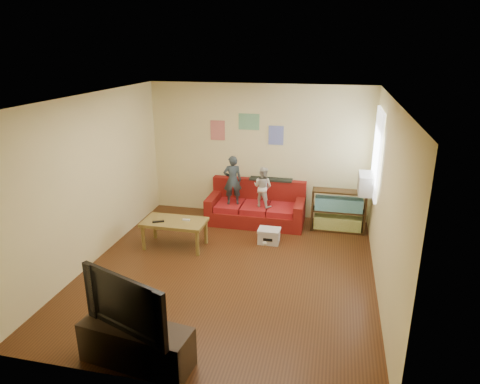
% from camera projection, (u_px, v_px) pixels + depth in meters
% --- Properties ---
extents(room_shell, '(4.52, 5.02, 2.72)m').
position_uv_depth(room_shell, '(228.00, 190.00, 6.37)').
color(room_shell, '#4C2811').
rests_on(room_shell, ground).
extents(sofa, '(1.91, 0.88, 0.84)m').
position_uv_depth(sofa, '(256.00, 208.00, 8.61)').
color(sofa, maroon).
rests_on(sofa, ground).
extents(child_a, '(0.41, 0.33, 0.98)m').
position_uv_depth(child_a, '(233.00, 180.00, 8.35)').
color(child_a, '#2A353A').
rests_on(child_a, sofa).
extents(child_b, '(0.47, 0.42, 0.80)m').
position_uv_depth(child_b, '(263.00, 187.00, 8.25)').
color(child_b, beige).
rests_on(child_b, sofa).
extents(coffee_table, '(1.09, 0.60, 0.49)m').
position_uv_depth(coffee_table, '(175.00, 224.00, 7.48)').
color(coffee_table, olive).
rests_on(coffee_table, ground).
extents(remote, '(0.20, 0.14, 0.02)m').
position_uv_depth(remote, '(158.00, 222.00, 7.39)').
color(remote, black).
rests_on(remote, coffee_table).
extents(game_controller, '(0.14, 0.05, 0.03)m').
position_uv_depth(game_controller, '(186.00, 220.00, 7.46)').
color(game_controller, silver).
rests_on(game_controller, coffee_table).
extents(bookshelf, '(1.01, 0.30, 0.81)m').
position_uv_depth(bookshelf, '(338.00, 213.00, 8.17)').
color(bookshelf, '#35220E').
rests_on(bookshelf, ground).
extents(window, '(0.04, 1.08, 1.48)m').
position_uv_depth(window, '(377.00, 153.00, 7.33)').
color(window, white).
rests_on(window, room_shell).
extents(ac_unit, '(0.28, 0.55, 0.35)m').
position_uv_depth(ac_unit, '(367.00, 184.00, 7.54)').
color(ac_unit, '#B7B2A3').
rests_on(ac_unit, window).
extents(artwork_left, '(0.30, 0.01, 0.40)m').
position_uv_depth(artwork_left, '(218.00, 130.00, 8.71)').
color(artwork_left, '#D87266').
rests_on(artwork_left, room_shell).
extents(artwork_center, '(0.42, 0.01, 0.32)m').
position_uv_depth(artwork_center, '(249.00, 122.00, 8.50)').
color(artwork_center, '#72B27F').
rests_on(artwork_center, room_shell).
extents(artwork_right, '(0.30, 0.01, 0.38)m').
position_uv_depth(artwork_right, '(276.00, 135.00, 8.47)').
color(artwork_right, '#727FCC').
rests_on(artwork_right, room_shell).
extents(file_box, '(0.39, 0.30, 0.27)m').
position_uv_depth(file_box, '(269.00, 236.00, 7.71)').
color(file_box, silver).
rests_on(file_box, ground).
extents(tv_stand, '(1.32, 0.59, 0.48)m').
position_uv_depth(tv_stand, '(137.00, 345.00, 4.76)').
color(tv_stand, '#33261C').
rests_on(tv_stand, ground).
extents(television, '(1.16, 0.57, 0.68)m').
position_uv_depth(television, '(132.00, 300.00, 4.57)').
color(television, black).
rests_on(television, tv_stand).
extents(tissue, '(0.13, 0.13, 0.10)m').
position_uv_depth(tissue, '(265.00, 242.00, 7.64)').
color(tissue, white).
rests_on(tissue, ground).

